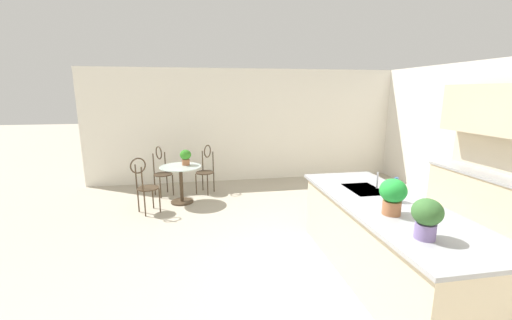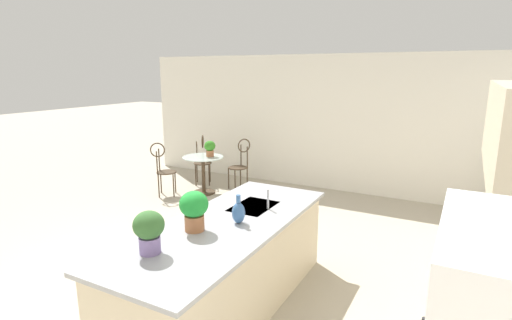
{
  "view_description": "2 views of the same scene",
  "coord_description": "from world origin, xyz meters",
  "px_view_note": "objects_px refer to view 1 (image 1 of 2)",
  "views": [
    {
      "loc": [
        3.38,
        -1.22,
        2.16
      ],
      "look_at": [
        -1.6,
        -0.34,
        1.06
      ],
      "focal_mm": 22.12,
      "sensor_mm": 36.0,
      "label": 1
    },
    {
      "loc": [
        3.37,
        2.83,
        2.38
      ],
      "look_at": [
        -1.17,
        0.39,
        1.21
      ],
      "focal_mm": 27.68,
      "sensor_mm": 36.0,
      "label": 2
    }
  ],
  "objects_px": {
    "chair_near_window": "(162,169)",
    "potted_plant_on_table": "(186,156)",
    "chair_by_island": "(206,167)",
    "potted_plant_counter_far": "(427,216)",
    "vase_on_counter": "(395,192)",
    "bistro_table": "(181,181)",
    "potted_plant_counter_near": "(393,194)",
    "chair_toward_desk": "(145,183)"
  },
  "relations": [
    {
      "from": "bistro_table",
      "to": "potted_plant_counter_far",
      "type": "relative_size",
      "value": 2.23
    },
    {
      "from": "potted_plant_on_table",
      "to": "potted_plant_counter_far",
      "type": "relative_size",
      "value": 0.86
    },
    {
      "from": "bistro_table",
      "to": "chair_toward_desk",
      "type": "xyz_separation_m",
      "value": [
        0.47,
        -0.61,
        0.13
      ]
    },
    {
      "from": "chair_by_island",
      "to": "potted_plant_counter_far",
      "type": "height_order",
      "value": "potted_plant_counter_far"
    },
    {
      "from": "chair_near_window",
      "to": "chair_toward_desk",
      "type": "xyz_separation_m",
      "value": [
        1.04,
        -0.18,
        0.0
      ]
    },
    {
      "from": "vase_on_counter",
      "to": "potted_plant_counter_far",
      "type": "bearing_deg",
      "value": -18.71
    },
    {
      "from": "potted_plant_counter_near",
      "to": "potted_plant_counter_far",
      "type": "relative_size",
      "value": 1.06
    },
    {
      "from": "bistro_table",
      "to": "chair_toward_desk",
      "type": "relative_size",
      "value": 0.77
    },
    {
      "from": "potted_plant_counter_near",
      "to": "potted_plant_on_table",
      "type": "bearing_deg",
      "value": -147.14
    },
    {
      "from": "potted_plant_counter_near",
      "to": "bistro_table",
      "type": "bearing_deg",
      "value": -145.2
    },
    {
      "from": "chair_near_window",
      "to": "potted_plant_on_table",
      "type": "xyz_separation_m",
      "value": [
        0.48,
        0.53,
        0.34
      ]
    },
    {
      "from": "chair_toward_desk",
      "to": "potted_plant_counter_far",
      "type": "relative_size",
      "value": 2.9
    },
    {
      "from": "bistro_table",
      "to": "chair_near_window",
      "type": "relative_size",
      "value": 0.77
    },
    {
      "from": "potted_plant_counter_far",
      "to": "vase_on_counter",
      "type": "xyz_separation_m",
      "value": [
        -0.9,
        0.3,
        -0.1
      ]
    },
    {
      "from": "chair_by_island",
      "to": "potted_plant_counter_far",
      "type": "relative_size",
      "value": 2.9
    },
    {
      "from": "chair_toward_desk",
      "to": "vase_on_counter",
      "type": "distance_m",
      "value": 4.12
    },
    {
      "from": "bistro_table",
      "to": "vase_on_counter",
      "type": "height_order",
      "value": "vase_on_counter"
    },
    {
      "from": "bistro_table",
      "to": "potted_plant_counter_near",
      "type": "distance_m",
      "value": 4.14
    },
    {
      "from": "chair_near_window",
      "to": "potted_plant_counter_near",
      "type": "relative_size",
      "value": 2.74
    },
    {
      "from": "chair_near_window",
      "to": "vase_on_counter",
      "type": "height_order",
      "value": "vase_on_counter"
    },
    {
      "from": "chair_toward_desk",
      "to": "potted_plant_on_table",
      "type": "relative_size",
      "value": 3.38
    },
    {
      "from": "chair_by_island",
      "to": "potted_plant_counter_far",
      "type": "bearing_deg",
      "value": 21.83
    },
    {
      "from": "bistro_table",
      "to": "chair_by_island",
      "type": "distance_m",
      "value": 0.78
    },
    {
      "from": "chair_by_island",
      "to": "potted_plant_on_table",
      "type": "distance_m",
      "value": 0.72
    },
    {
      "from": "potted_plant_counter_near",
      "to": "chair_toward_desk",
      "type": "bearing_deg",
      "value": -134.51
    },
    {
      "from": "potted_plant_counter_near",
      "to": "vase_on_counter",
      "type": "relative_size",
      "value": 1.32
    },
    {
      "from": "potted_plant_counter_near",
      "to": "chair_near_window",
      "type": "bearing_deg",
      "value": -144.94
    },
    {
      "from": "chair_near_window",
      "to": "potted_plant_counter_near",
      "type": "distance_m",
      "value": 4.84
    },
    {
      "from": "potted_plant_counter_near",
      "to": "potted_plant_counter_far",
      "type": "bearing_deg",
      "value": -3.79
    },
    {
      "from": "vase_on_counter",
      "to": "chair_by_island",
      "type": "bearing_deg",
      "value": -149.63
    },
    {
      "from": "potted_plant_on_table",
      "to": "bistro_table",
      "type": "bearing_deg",
      "value": -47.45
    },
    {
      "from": "chair_toward_desk",
      "to": "potted_plant_counter_near",
      "type": "xyz_separation_m",
      "value": [
        2.89,
        2.94,
        0.56
      ]
    },
    {
      "from": "chair_by_island",
      "to": "vase_on_counter",
      "type": "height_order",
      "value": "vase_on_counter"
    },
    {
      "from": "potted_plant_counter_far",
      "to": "potted_plant_counter_near",
      "type": "bearing_deg",
      "value": 176.21
    },
    {
      "from": "chair_toward_desk",
      "to": "chair_near_window",
      "type": "bearing_deg",
      "value": 170.29
    },
    {
      "from": "chair_by_island",
      "to": "potted_plant_on_table",
      "type": "relative_size",
      "value": 3.38
    },
    {
      "from": "potted_plant_counter_near",
      "to": "vase_on_counter",
      "type": "height_order",
      "value": "potted_plant_counter_near"
    },
    {
      "from": "bistro_table",
      "to": "potted_plant_on_table",
      "type": "bearing_deg",
      "value": 132.55
    },
    {
      "from": "potted_plant_counter_near",
      "to": "chair_by_island",
      "type": "bearing_deg",
      "value": -155.03
    },
    {
      "from": "chair_near_window",
      "to": "potted_plant_on_table",
      "type": "height_order",
      "value": "potted_plant_on_table"
    },
    {
      "from": "bistro_table",
      "to": "chair_toward_desk",
      "type": "distance_m",
      "value": 0.78
    },
    {
      "from": "chair_by_island",
      "to": "potted_plant_counter_near",
      "type": "relative_size",
      "value": 2.74
    }
  ]
}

